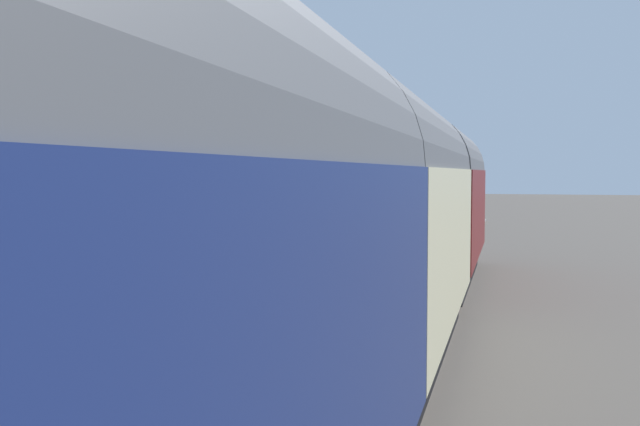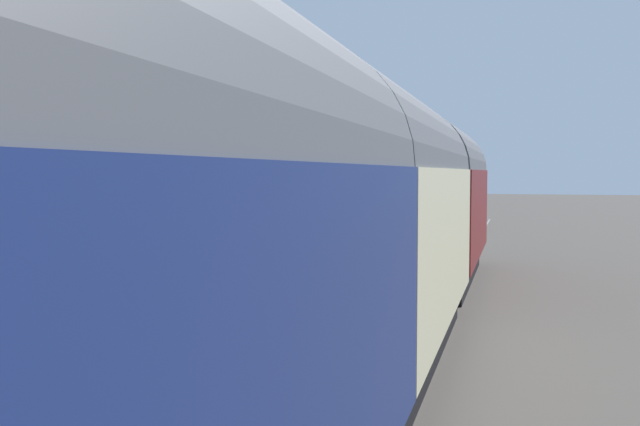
% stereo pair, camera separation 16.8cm
% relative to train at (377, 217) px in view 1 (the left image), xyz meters
% --- Properties ---
extents(ground_plane, '(160.00, 160.00, 0.00)m').
position_rel_train_xyz_m(ground_plane, '(5.91, 0.90, -2.21)').
color(ground_plane, '#423D38').
extents(platform, '(32.00, 5.90, 0.94)m').
position_rel_train_xyz_m(platform, '(5.91, 4.85, -1.74)').
color(platform, gray).
rests_on(platform, ground).
extents(platform_edge_coping, '(32.00, 0.36, 0.02)m').
position_rel_train_xyz_m(platform_edge_coping, '(5.91, 2.08, -1.26)').
color(platform_edge_coping, beige).
rests_on(platform_edge_coping, platform).
extents(rail_near, '(52.00, 0.08, 0.14)m').
position_rel_train_xyz_m(rail_near, '(5.91, -0.72, -2.14)').
color(rail_near, gray).
rests_on(rail_near, ground).
extents(rail_far, '(52.00, 0.08, 0.14)m').
position_rel_train_xyz_m(rail_far, '(5.91, 0.72, -2.14)').
color(rail_far, gray).
rests_on(rail_far, ground).
extents(train, '(23.72, 2.73, 4.32)m').
position_rel_train_xyz_m(train, '(0.00, 0.00, 0.00)').
color(train, black).
rests_on(train, ground).
extents(station_building, '(8.43, 3.69, 6.21)m').
position_rel_train_xyz_m(station_building, '(2.84, 6.09, 0.42)').
color(station_building, white).
rests_on(station_building, platform).
extents(bench_near_building, '(1.41, 0.45, 0.88)m').
position_rel_train_xyz_m(bench_near_building, '(12.51, 3.90, -0.80)').
color(bench_near_building, brown).
rests_on(bench_near_building, platform).
extents(bench_mid_platform, '(1.40, 0.45, 0.88)m').
position_rel_train_xyz_m(bench_mid_platform, '(14.54, 3.83, -0.80)').
color(bench_mid_platform, brown).
rests_on(bench_mid_platform, platform).
extents(bench_by_lamp, '(1.41, 0.45, 0.88)m').
position_rel_train_xyz_m(bench_by_lamp, '(-3.72, 4.12, -0.80)').
color(bench_by_lamp, brown).
rests_on(bench_by_lamp, platform).
extents(planter_under_sign, '(0.85, 0.32, 0.60)m').
position_rel_train_xyz_m(planter_under_sign, '(16.77, 6.16, -0.99)').
color(planter_under_sign, gray).
rests_on(planter_under_sign, platform).
extents(planter_bench_left, '(0.48, 0.48, 0.84)m').
position_rel_train_xyz_m(planter_bench_left, '(17.27, 5.00, -0.82)').
color(planter_bench_left, teal).
rests_on(planter_bench_left, platform).
extents(planter_edge_far, '(0.49, 0.49, 0.79)m').
position_rel_train_xyz_m(planter_edge_far, '(4.05, 3.46, -0.85)').
color(planter_edge_far, black).
rests_on(planter_edge_far, platform).
extents(lamp_post_platform, '(0.32, 0.50, 3.55)m').
position_rel_train_xyz_m(lamp_post_platform, '(10.36, 2.90, 1.22)').
color(lamp_post_platform, black).
rests_on(lamp_post_platform, platform).
extents(station_sign_board, '(0.96, 0.06, 1.57)m').
position_rel_train_xyz_m(station_sign_board, '(8.79, 2.70, -0.09)').
color(station_sign_board, black).
rests_on(station_sign_board, platform).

